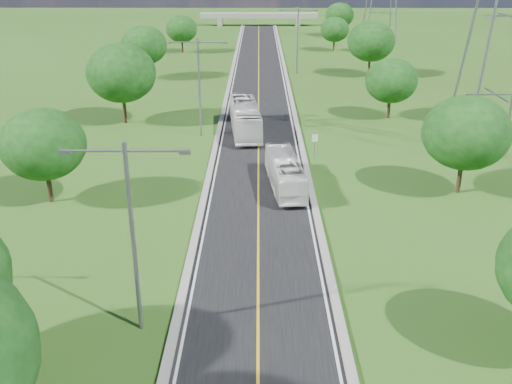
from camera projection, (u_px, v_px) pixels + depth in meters
ground at (259, 101)px, 73.45m from camera, size 260.00×260.00×0.00m
road at (259, 90)px, 78.97m from camera, size 8.00×150.00×0.06m
curb_left at (228, 90)px, 78.95m from camera, size 0.50×150.00×0.22m
curb_right at (289, 90)px, 78.92m from camera, size 0.50×150.00×0.22m
speed_limit_sign at (315, 142)px, 52.54m from camera, size 0.55×0.09×2.40m
overpass at (259, 16)px, 146.16m from camera, size 30.00×3.00×3.20m
streetlight_near_left at (132, 224)px, 26.97m from camera, size 5.90×0.25×10.00m
streetlight_mid_left at (199, 79)px, 57.35m from camera, size 5.90×0.25×10.00m
streetlight_far_right at (298, 35)px, 87.68m from camera, size 5.90×0.25×10.00m
tree_lb at (43, 144)px, 42.25m from camera, size 6.30×6.30×7.33m
tree_lc at (121, 73)px, 62.14m from camera, size 7.56×7.56×8.79m
tree_ld at (144, 45)px, 84.48m from camera, size 6.72×6.72×7.82m
tree_le at (181, 29)px, 106.81m from camera, size 5.88×5.88×6.84m
tree_rb at (466, 133)px, 43.83m from camera, size 6.72×6.72×7.82m
tree_rc at (391, 81)px, 64.33m from camera, size 5.88×5.88×6.84m
tree_rd at (371, 41)px, 86.05m from camera, size 7.14×7.14×8.30m
tree_re at (335, 30)px, 108.65m from camera, size 5.46×5.46×6.35m
tree_rf at (340, 15)px, 126.80m from camera, size 6.30×6.30×7.33m
bus_outbound at (285, 172)px, 46.05m from camera, size 3.16×9.57×2.62m
bus_inbound at (245, 118)px, 59.95m from camera, size 3.71×11.67×3.20m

